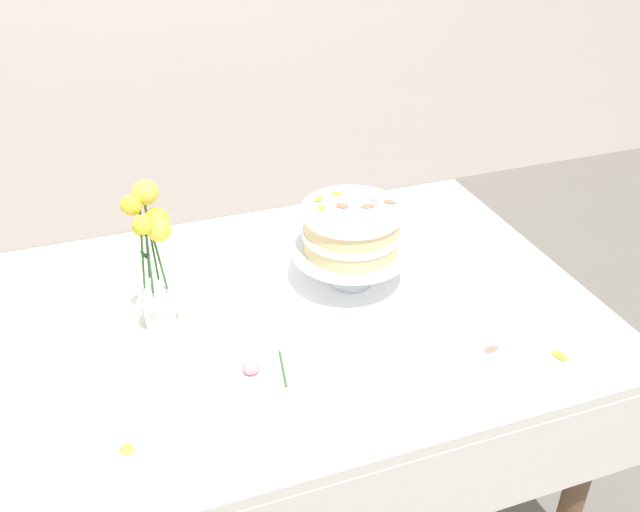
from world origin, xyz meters
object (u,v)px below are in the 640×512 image
(flower_vase, at_px, (154,262))
(fallen_rose, at_px, (253,366))
(cake_stand, at_px, (351,254))
(dining_table, at_px, (301,342))
(layer_cake, at_px, (351,228))

(flower_vase, distance_m, fallen_rose, 0.32)
(cake_stand, distance_m, fallen_rose, 0.41)
(cake_stand, bearing_deg, dining_table, -153.69)
(dining_table, distance_m, fallen_rose, 0.26)
(dining_table, xyz_separation_m, fallen_rose, (-0.16, -0.17, 0.11))
(dining_table, bearing_deg, layer_cake, 26.33)
(cake_stand, relative_size, fallen_rose, 2.58)
(layer_cake, relative_size, flower_vase, 0.68)
(layer_cake, height_order, flower_vase, flower_vase)
(cake_stand, bearing_deg, flower_vase, -177.61)
(cake_stand, height_order, flower_vase, flower_vase)
(layer_cake, bearing_deg, flower_vase, -177.61)
(dining_table, height_order, flower_vase, flower_vase)
(layer_cake, bearing_deg, cake_stand, -104.81)
(cake_stand, distance_m, flower_vase, 0.48)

